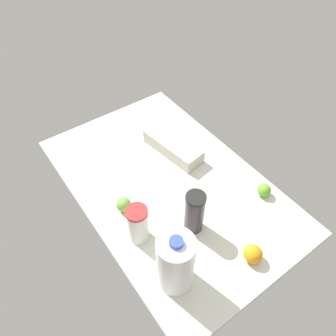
# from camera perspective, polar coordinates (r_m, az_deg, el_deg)

# --- Properties ---
(countertop) EXTENTS (1.20, 0.76, 0.03)m
(countertop) POSITION_cam_1_polar(r_m,az_deg,el_deg) (1.50, 0.00, -2.95)
(countertop) COLOR silver
(countertop) RESTS_ON ground
(egg_carton) EXTENTS (0.33, 0.16, 0.07)m
(egg_carton) POSITION_cam_1_polar(r_m,az_deg,el_deg) (1.60, 0.86, 3.80)
(egg_carton) COLOR beige
(egg_carton) RESTS_ON countertop
(tumbler_cup) EXTENTS (0.08, 0.08, 0.18)m
(tumbler_cup) POSITION_cam_1_polar(r_m,az_deg,el_deg) (1.26, -5.24, -9.75)
(tumbler_cup) COLOR silver
(tumbler_cup) RESTS_ON countertop
(milk_jug) EXTENTS (0.13, 0.13, 0.27)m
(milk_jug) POSITION_cam_1_polar(r_m,az_deg,el_deg) (1.13, 1.31, -16.14)
(milk_jug) COLOR white
(milk_jug) RESTS_ON countertop
(shaker_bottle) EXTENTS (0.08, 0.08, 0.20)m
(shaker_bottle) POSITION_cam_1_polar(r_m,az_deg,el_deg) (1.27, 4.62, -7.72)
(shaker_bottle) COLOR #362E33
(shaker_bottle) RESTS_ON countertop
(lime_loose) EXTENTS (0.06, 0.06, 0.06)m
(lime_loose) POSITION_cam_1_polar(r_m,az_deg,el_deg) (1.49, 16.38, -3.71)
(lime_loose) COLOR #67AF2E
(lime_loose) RESTS_ON countertop
(lime_far_back) EXTENTS (0.06, 0.06, 0.06)m
(lime_far_back) POSITION_cam_1_polar(r_m,az_deg,el_deg) (1.39, -7.72, -6.32)
(lime_far_back) COLOR #69A93E
(lime_far_back) RESTS_ON countertop
(orange_by_jug) EXTENTS (0.07, 0.07, 0.07)m
(orange_by_jug) POSITION_cam_1_polar(r_m,az_deg,el_deg) (1.29, 14.57, -14.29)
(orange_by_jug) COLOR orange
(orange_by_jug) RESTS_ON countertop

